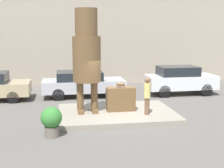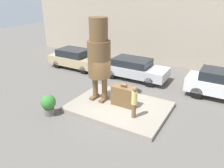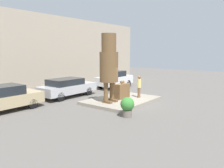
{
  "view_description": "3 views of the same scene",
  "coord_description": "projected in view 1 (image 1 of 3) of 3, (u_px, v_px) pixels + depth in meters",
  "views": [
    {
      "loc": [
        -2.4,
        -13.16,
        3.75
      ],
      "look_at": [
        -0.2,
        0.07,
        1.43
      ],
      "focal_mm": 50.0,
      "sensor_mm": 36.0,
      "label": 1
    },
    {
      "loc": [
        4.83,
        -9.05,
        5.84
      ],
      "look_at": [
        -0.36,
        -0.13,
        1.4
      ],
      "focal_mm": 35.0,
      "sensor_mm": 36.0,
      "label": 2
    },
    {
      "loc": [
        -12.33,
        -8.69,
        3.51
      ],
      "look_at": [
        -0.84,
        0.2,
        1.35
      ],
      "focal_mm": 35.0,
      "sensor_mm": 36.0,
      "label": 3
    }
  ],
  "objects": [
    {
      "name": "ground_plane",
      "position": [
        117.0,
        116.0,
        13.82
      ],
      "size": [
        60.0,
        60.0,
        0.0
      ],
      "primitive_type": "plane",
      "color": "#605B56"
    },
    {
      "name": "pedestal",
      "position": [
        117.0,
        114.0,
        13.8
      ],
      "size": [
        5.07,
        3.67,
        0.21
      ],
      "color": "gray",
      "rests_on": "ground_plane"
    },
    {
      "name": "building_backdrop",
      "position": [
        94.0,
        35.0,
        21.73
      ],
      "size": [
        28.0,
        0.6,
        6.9
      ],
      "color": "tan",
      "rests_on": "ground_plane"
    },
    {
      "name": "statue_figure",
      "position": [
        87.0,
        53.0,
        13.24
      ],
      "size": [
        1.2,
        1.2,
        4.45
      ],
      "color": "brown",
      "rests_on": "pedestal"
    },
    {
      "name": "giant_suitcase",
      "position": [
        121.0,
        99.0,
        13.81
      ],
      "size": [
        1.26,
        0.5,
        1.26
      ],
      "color": "brown",
      "rests_on": "pedestal"
    },
    {
      "name": "tourist",
      "position": [
        147.0,
        94.0,
        13.13
      ],
      "size": [
        0.27,
        0.27,
        1.6
      ],
      "color": "brown",
      "rests_on": "pedestal"
    },
    {
      "name": "parked_car_silver",
      "position": [
        83.0,
        83.0,
        17.74
      ],
      "size": [
        4.63,
        1.9,
        1.45
      ],
      "color": "#B7B7BC",
      "rests_on": "ground_plane"
    },
    {
      "name": "parked_car_white",
      "position": [
        180.0,
        79.0,
        18.37
      ],
      "size": [
        4.07,
        1.73,
        1.66
      ],
      "color": "silver",
      "rests_on": "ground_plane"
    },
    {
      "name": "planter_pot",
      "position": [
        51.0,
        120.0,
        11.0
      ],
      "size": [
        0.76,
        0.76,
        1.09
      ],
      "color": "#70665B",
      "rests_on": "ground_plane"
    }
  ]
}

